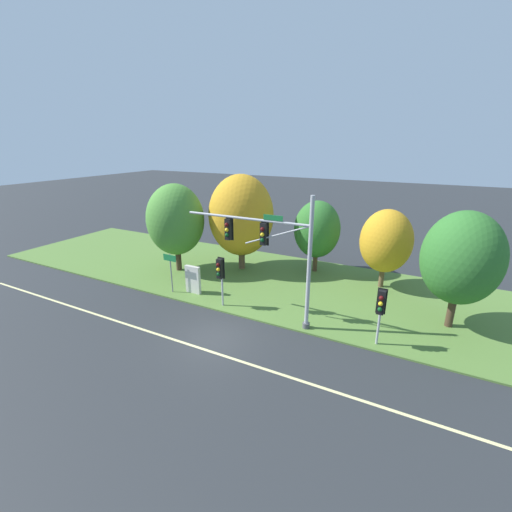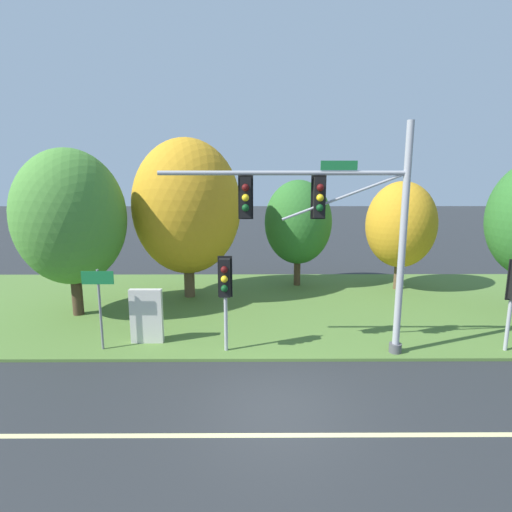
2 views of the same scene
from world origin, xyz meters
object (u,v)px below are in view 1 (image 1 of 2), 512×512
pedestrian_signal_near_kerb (381,306)px  tree_tall_centre (462,258)px  tree_nearest_road (176,220)px  tree_left_of_mast (241,216)px  tree_behind_signpost (317,229)px  tree_mid_verge (386,241)px  info_kiosk (193,280)px  pedestrian_signal_further_along (220,272)px  traffic_signal_mast (273,247)px  route_sign_post (171,267)px

pedestrian_signal_near_kerb → tree_tall_centre: (3.27, 3.86, 1.74)m
tree_nearest_road → tree_left_of_mast: size_ratio=0.91×
tree_behind_signpost → tree_mid_verge: (5.10, -0.79, -0.04)m
pedestrian_signal_near_kerb → tree_left_of_mast: tree_left_of_mast is taller
tree_left_of_mast → tree_behind_signpost: bearing=21.2°
tree_mid_verge → tree_behind_signpost: bearing=171.2°
tree_left_of_mast → info_kiosk: bearing=-95.9°
pedestrian_signal_further_along → tree_tall_centre: (12.51, 3.82, 1.66)m
traffic_signal_mast → info_kiosk: 7.18m
tree_left_of_mast → tree_tall_centre: 14.94m
pedestrian_signal_near_kerb → route_sign_post: bearing=178.7°
tree_nearest_road → info_kiosk: 5.66m
tree_behind_signpost → tree_tall_centre: bearing=-27.0°
pedestrian_signal_near_kerb → tree_left_of_mast: size_ratio=0.41×
pedestrian_signal_further_along → route_sign_post: 4.15m
pedestrian_signal_near_kerb → tree_tall_centre: size_ratio=0.48×
tree_behind_signpost → pedestrian_signal_near_kerb: bearing=-55.0°
traffic_signal_mast → pedestrian_signal_further_along: size_ratio=2.42×
pedestrian_signal_near_kerb → tree_mid_verge: tree_mid_verge is taller
traffic_signal_mast → info_kiosk: traffic_signal_mast is taller
info_kiosk → tree_left_of_mast: bearing=84.1°
tree_mid_verge → route_sign_post: bearing=-149.0°
traffic_signal_mast → tree_nearest_road: size_ratio=1.13×
route_sign_post → info_kiosk: 1.71m
route_sign_post → tree_tall_centre: tree_tall_centre is taller
pedestrian_signal_further_along → tree_nearest_road: size_ratio=0.47×
traffic_signal_mast → tree_mid_verge: traffic_signal_mast is taller
traffic_signal_mast → pedestrian_signal_further_along: 4.04m
tree_behind_signpost → tree_mid_verge: 5.16m
tree_behind_signpost → info_kiosk: 10.06m
info_kiosk → tree_behind_signpost: bearing=52.1°
traffic_signal_mast → tree_tall_centre: traffic_signal_mast is taller
pedestrian_signal_further_along → info_kiosk: pedestrian_signal_further_along is taller
pedestrian_signal_near_kerb → tree_mid_verge: size_ratio=0.56×
pedestrian_signal_further_along → tree_tall_centre: 13.19m
route_sign_post → tree_nearest_road: bearing=123.4°
tree_behind_signpost → tree_nearest_road: bearing=-153.9°
traffic_signal_mast → route_sign_post: bearing=177.8°
route_sign_post → tree_behind_signpost: size_ratio=0.49×
route_sign_post → tree_behind_signpost: bearing=48.4°
pedestrian_signal_further_along → tree_behind_signpost: size_ratio=0.57×
tree_left_of_mast → tree_behind_signpost: 5.89m
route_sign_post → info_kiosk: (1.34, 0.58, -0.89)m
tree_nearest_road → info_kiosk: tree_nearest_road is taller
pedestrian_signal_near_kerb → tree_behind_signpost: bearing=125.0°
pedestrian_signal_further_along → tree_nearest_road: tree_nearest_road is taller
tree_tall_centre → tree_nearest_road: bearing=-180.0°
tree_nearest_road → pedestrian_signal_further_along: bearing=-30.5°
route_sign_post → tree_behind_signpost: 11.17m
tree_nearest_road → tree_tall_centre: bearing=0.0°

